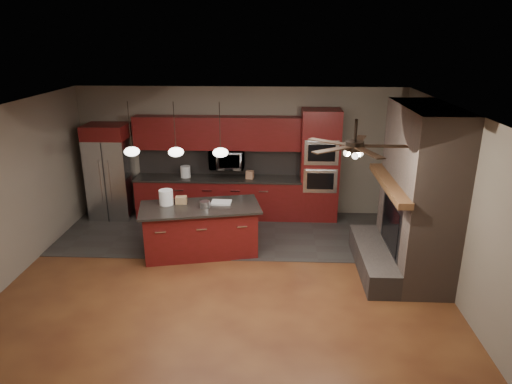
# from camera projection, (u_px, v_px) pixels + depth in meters

# --- Properties ---
(ground) EXTENTS (7.00, 7.00, 0.00)m
(ground) POSITION_uv_depth(u_px,v_px,m) (227.00, 278.00, 7.58)
(ground) COLOR brown
(ground) RESTS_ON ground
(ceiling) EXTENTS (7.00, 6.00, 0.02)m
(ceiling) POSITION_uv_depth(u_px,v_px,m) (224.00, 109.00, 6.66)
(ceiling) COLOR white
(ceiling) RESTS_ON back_wall
(back_wall) EXTENTS (7.00, 0.02, 2.80)m
(back_wall) POSITION_uv_depth(u_px,v_px,m) (241.00, 152.00, 9.95)
(back_wall) COLOR slate
(back_wall) RESTS_ON ground
(right_wall) EXTENTS (0.02, 6.00, 2.80)m
(right_wall) POSITION_uv_depth(u_px,v_px,m) (453.00, 202.00, 6.97)
(right_wall) COLOR slate
(right_wall) RESTS_ON ground
(left_wall) EXTENTS (0.02, 6.00, 2.80)m
(left_wall) POSITION_uv_depth(u_px,v_px,m) (7.00, 195.00, 7.27)
(left_wall) COLOR slate
(left_wall) RESTS_ON ground
(slate_tile_patch) EXTENTS (7.00, 2.40, 0.01)m
(slate_tile_patch) POSITION_uv_depth(u_px,v_px,m) (237.00, 233.00, 9.27)
(slate_tile_patch) COLOR #2F2D2A
(slate_tile_patch) RESTS_ON ground
(fireplace_column) EXTENTS (1.30, 2.10, 2.80)m
(fireplace_column) POSITION_uv_depth(u_px,v_px,m) (415.00, 199.00, 7.40)
(fireplace_column) COLOR brown
(fireplace_column) RESTS_ON ground
(back_cabinetry) EXTENTS (3.59, 0.64, 2.20)m
(back_cabinetry) POSITION_uv_depth(u_px,v_px,m) (218.00, 177.00, 9.89)
(back_cabinetry) COLOR #5E1113
(back_cabinetry) RESTS_ON ground
(oven_tower) EXTENTS (0.80, 0.63, 2.38)m
(oven_tower) POSITION_uv_depth(u_px,v_px,m) (319.00, 166.00, 9.65)
(oven_tower) COLOR #5E1113
(oven_tower) RESTS_ON ground
(microwave) EXTENTS (0.73, 0.41, 0.50)m
(microwave) POSITION_uv_depth(u_px,v_px,m) (227.00, 159.00, 9.76)
(microwave) COLOR silver
(microwave) RESTS_ON back_cabinetry
(refrigerator) EXTENTS (0.88, 0.75, 2.05)m
(refrigerator) POSITION_uv_depth(u_px,v_px,m) (110.00, 172.00, 9.83)
(refrigerator) COLOR silver
(refrigerator) RESTS_ON ground
(kitchen_island) EXTENTS (2.28, 1.39, 0.92)m
(kitchen_island) POSITION_uv_depth(u_px,v_px,m) (201.00, 230.00, 8.29)
(kitchen_island) COLOR #5E1113
(kitchen_island) RESTS_ON ground
(white_bucket) EXTENTS (0.35, 0.35, 0.27)m
(white_bucket) POSITION_uv_depth(u_px,v_px,m) (166.00, 197.00, 8.19)
(white_bucket) COLOR white
(white_bucket) RESTS_ON kitchen_island
(paint_can) EXTENTS (0.25, 0.25, 0.12)m
(paint_can) POSITION_uv_depth(u_px,v_px,m) (205.00, 205.00, 8.05)
(paint_can) COLOR #A5A6AA
(paint_can) RESTS_ON kitchen_island
(paint_tray) EXTENTS (0.37, 0.26, 0.04)m
(paint_tray) POSITION_uv_depth(u_px,v_px,m) (221.00, 202.00, 8.27)
(paint_tray) COLOR silver
(paint_tray) RESTS_ON kitchen_island
(cardboard_box) EXTENTS (0.22, 0.17, 0.13)m
(cardboard_box) POSITION_uv_depth(u_px,v_px,m) (181.00, 200.00, 8.26)
(cardboard_box) COLOR #97754E
(cardboard_box) RESTS_ON kitchen_island
(counter_bucket) EXTENTS (0.23, 0.23, 0.24)m
(counter_bucket) POSITION_uv_depth(u_px,v_px,m) (185.00, 172.00, 9.84)
(counter_bucket) COLOR white
(counter_bucket) RESTS_ON back_cabinetry
(counter_box) EXTENTS (0.18, 0.15, 0.17)m
(counter_box) POSITION_uv_depth(u_px,v_px,m) (250.00, 175.00, 9.74)
(counter_box) COLOR #A07052
(counter_box) RESTS_ON back_cabinetry
(pendant_left) EXTENTS (0.26, 0.26, 0.92)m
(pendant_left) POSITION_uv_depth(u_px,v_px,m) (132.00, 151.00, 7.66)
(pendant_left) COLOR black
(pendant_left) RESTS_ON ceiling
(pendant_center) EXTENTS (0.26, 0.26, 0.92)m
(pendant_center) POSITION_uv_depth(u_px,v_px,m) (176.00, 152.00, 7.63)
(pendant_center) COLOR black
(pendant_center) RESTS_ON ceiling
(pendant_right) EXTENTS (0.26, 0.26, 0.92)m
(pendant_right) POSITION_uv_depth(u_px,v_px,m) (221.00, 152.00, 7.60)
(pendant_right) COLOR black
(pendant_right) RESTS_ON ceiling
(ceiling_fan) EXTENTS (1.27, 1.33, 0.41)m
(ceiling_fan) POSITION_uv_depth(u_px,v_px,m) (355.00, 145.00, 5.94)
(ceiling_fan) COLOR black
(ceiling_fan) RESTS_ON ceiling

